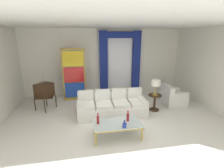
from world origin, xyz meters
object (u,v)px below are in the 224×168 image
at_px(bottle_amber_squat, 128,117).
at_px(stained_glass_divider, 74,76).
at_px(bottle_crystal_tall, 124,125).
at_px(round_side_table, 155,101).
at_px(armchair_white, 172,97).
at_px(couch_white_long, 111,106).
at_px(table_lamp_brass, 156,83).
at_px(coffee_table, 117,124).
at_px(vintage_tv, 44,91).
at_px(peacock_figurine, 88,98).
at_px(bottle_blue_decanter, 98,119).

relative_size(bottle_amber_squat, stained_glass_divider, 0.14).
height_order(bottle_crystal_tall, round_side_table, bottle_crystal_tall).
distance_m(armchair_white, stained_glass_divider, 4.13).
height_order(couch_white_long, round_side_table, couch_white_long).
height_order(couch_white_long, table_lamp_brass, table_lamp_brass).
xyz_separation_m(coffee_table, table_lamp_brass, (1.72, 1.43, 0.65)).
bearing_deg(couch_white_long, vintage_tv, 160.14).
bearing_deg(vintage_tv, coffee_table, -44.81).
relative_size(bottle_crystal_tall, peacock_figurine, 0.34).
bearing_deg(round_side_table, couch_white_long, -179.01).
bearing_deg(bottle_crystal_tall, peacock_figurine, 106.22).
relative_size(vintage_tv, armchair_white, 1.61).
bearing_deg(stained_glass_divider, peacock_figurine, -43.74).
relative_size(bottle_blue_decanter, peacock_figurine, 0.52).
bearing_deg(peacock_figurine, bottle_blue_decanter, -85.86).
height_order(bottle_amber_squat, round_side_table, bottle_amber_squat).
bearing_deg(couch_white_long, peacock_figurine, 124.01).
xyz_separation_m(couch_white_long, stained_glass_divider, (-1.30, 1.65, 0.75)).
xyz_separation_m(peacock_figurine, table_lamp_brass, (2.41, -1.14, 0.81)).
bearing_deg(peacock_figurine, bottle_crystal_tall, -73.78).
height_order(armchair_white, round_side_table, armchair_white).
bearing_deg(bottle_amber_squat, bottle_blue_decanter, -179.43).
distance_m(bottle_crystal_tall, vintage_tv, 3.49).
xyz_separation_m(coffee_table, bottle_crystal_tall, (0.13, -0.27, 0.10)).
relative_size(round_side_table, table_lamp_brass, 1.04).
bearing_deg(table_lamp_brass, coffee_table, -140.28).
bearing_deg(vintage_tv, bottle_amber_squat, -40.49).
relative_size(bottle_amber_squat, table_lamp_brass, 0.55).
relative_size(vintage_tv, stained_glass_divider, 0.61).
relative_size(couch_white_long, peacock_figurine, 3.92).
height_order(couch_white_long, bottle_blue_decanter, couch_white_long).
height_order(armchair_white, table_lamp_brass, table_lamp_brass).
bearing_deg(bottle_amber_squat, coffee_table, -170.62).
xyz_separation_m(peacock_figurine, round_side_table, (2.41, -1.14, 0.14)).
bearing_deg(stained_glass_divider, bottle_amber_squat, -63.27).
height_order(bottle_blue_decanter, vintage_tv, vintage_tv).
relative_size(bottle_blue_decanter, round_side_table, 0.52).
height_order(coffee_table, vintage_tv, vintage_tv).
bearing_deg(bottle_blue_decanter, armchair_white, 29.46).
bearing_deg(round_side_table, armchair_white, 23.35).
relative_size(vintage_tv, table_lamp_brass, 2.36).
xyz_separation_m(couch_white_long, bottle_amber_squat, (0.21, -1.35, 0.23)).
distance_m(bottle_crystal_tall, table_lamp_brass, 2.38).
xyz_separation_m(bottle_crystal_tall, table_lamp_brass, (1.58, 1.69, 0.55)).
bearing_deg(bottle_blue_decanter, round_side_table, 31.88).
relative_size(couch_white_long, coffee_table, 1.83).
xyz_separation_m(bottle_amber_squat, table_lamp_brass, (1.41, 1.37, 0.49)).
distance_m(bottle_crystal_tall, peacock_figurine, 2.96).
bearing_deg(peacock_figurine, round_side_table, -25.29).
distance_m(bottle_crystal_tall, armchair_white, 3.30).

